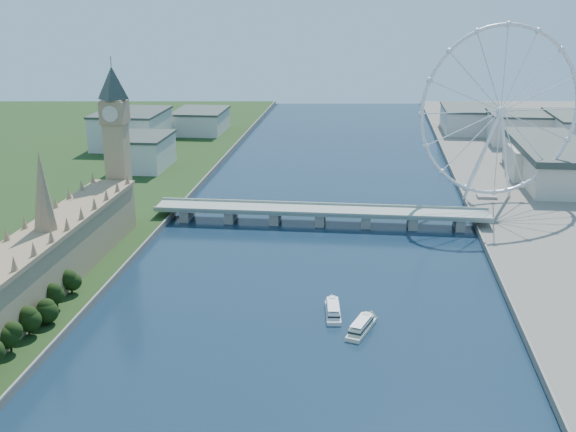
# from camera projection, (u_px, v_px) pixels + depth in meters

# --- Properties ---
(parliament_range) EXTENTS (24.00, 200.00, 70.00)m
(parliament_range) POSITION_uv_depth(u_px,v_px,m) (49.00, 257.00, 362.62)
(parliament_range) COLOR tan
(parliament_range) RESTS_ON ground
(big_ben) EXTENTS (20.02, 20.02, 110.00)m
(big_ben) POSITION_uv_depth(u_px,v_px,m) (115.00, 125.00, 451.03)
(big_ben) COLOR tan
(big_ben) RESTS_ON ground
(westminster_bridge) EXTENTS (220.00, 22.00, 9.50)m
(westminster_bridge) POSITION_uv_depth(u_px,v_px,m) (321.00, 213.00, 475.76)
(westminster_bridge) COLOR gray
(westminster_bridge) RESTS_ON ground
(london_eye) EXTENTS (113.60, 39.12, 124.30)m
(london_eye) POSITION_uv_depth(u_px,v_px,m) (501.00, 112.00, 497.21)
(london_eye) COLOR silver
(london_eye) RESTS_ON ground
(county_hall) EXTENTS (54.00, 144.00, 35.00)m
(county_hall) POSITION_uv_depth(u_px,v_px,m) (548.00, 182.00, 582.30)
(county_hall) COLOR beige
(county_hall) RESTS_ON ground
(city_skyline) EXTENTS (505.00, 280.00, 32.00)m
(city_skyline) POSITION_uv_depth(u_px,v_px,m) (378.00, 129.00, 715.47)
(city_skyline) COLOR beige
(city_skyline) RESTS_ON ground
(tour_boat_near) EXTENTS (9.73, 28.29, 6.11)m
(tour_boat_near) POSITION_uv_depth(u_px,v_px,m) (333.00, 315.00, 340.91)
(tour_boat_near) COLOR silver
(tour_boat_near) RESTS_ON ground
(tour_boat_far) EXTENTS (15.09, 28.28, 6.04)m
(tour_boat_far) POSITION_uv_depth(u_px,v_px,m) (361.00, 331.00, 324.11)
(tour_boat_far) COLOR beige
(tour_boat_far) RESTS_ON ground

